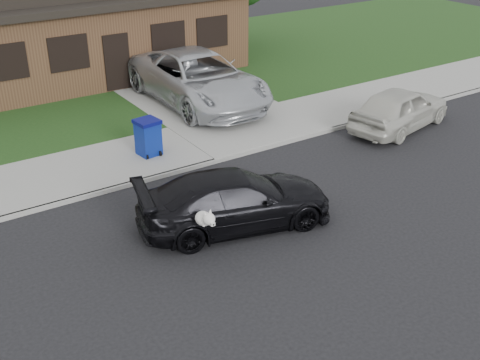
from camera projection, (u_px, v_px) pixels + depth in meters
ground at (151, 260)px, 13.06m from camera, size 120.00×120.00×0.00m
sidewalk at (72, 173)px, 16.76m from camera, size 60.00×3.00×0.12m
curb at (92, 194)px, 15.65m from camera, size 60.00×0.12×0.12m
lawn at (0, 96)px, 22.73m from camera, size 60.00×13.00×0.13m
driveway at (178, 89)px, 23.44m from camera, size 4.50×13.00×0.14m
sedan at (235, 200)px, 14.09m from camera, size 4.95×2.93×1.35m
minivan at (198, 78)px, 21.43m from camera, size 3.04×6.52×1.80m
white_compact at (400, 108)px, 19.64m from camera, size 4.38×2.48×1.40m
recycling_bin at (148, 137)px, 17.56m from camera, size 0.72×0.73×1.08m
house at (77, 19)px, 25.26m from camera, size 12.60×8.60×4.65m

